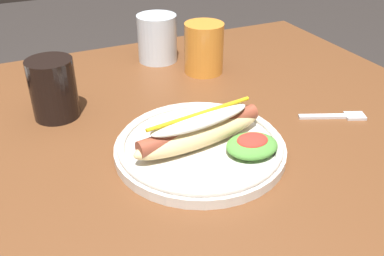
{
  "coord_description": "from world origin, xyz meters",
  "views": [
    {
      "loc": [
        -0.2,
        -0.62,
        1.13
      ],
      "look_at": [
        0.05,
        -0.07,
        0.77
      ],
      "focal_mm": 40.54,
      "sensor_mm": 36.0,
      "label": 1
    }
  ],
  "objects_px": {
    "water_cup": "(157,38)",
    "extra_cup": "(204,48)",
    "soda_cup": "(53,89)",
    "fork": "(338,116)",
    "hot_dog_plate": "(203,142)"
  },
  "relations": [
    {
      "from": "water_cup",
      "to": "extra_cup",
      "type": "height_order",
      "value": "extra_cup"
    },
    {
      "from": "soda_cup",
      "to": "extra_cup",
      "type": "bearing_deg",
      "value": 11.77
    },
    {
      "from": "soda_cup",
      "to": "extra_cup",
      "type": "xyz_separation_m",
      "value": [
        0.33,
        0.07,
        0.0
      ]
    },
    {
      "from": "soda_cup",
      "to": "extra_cup",
      "type": "distance_m",
      "value": 0.34
    },
    {
      "from": "water_cup",
      "to": "fork",
      "type": "bearing_deg",
      "value": -63.37
    },
    {
      "from": "soda_cup",
      "to": "extra_cup",
      "type": "height_order",
      "value": "same"
    },
    {
      "from": "hot_dog_plate",
      "to": "extra_cup",
      "type": "xyz_separation_m",
      "value": [
        0.14,
        0.29,
        0.03
      ]
    },
    {
      "from": "fork",
      "to": "soda_cup",
      "type": "relative_size",
      "value": 1.09
    },
    {
      "from": "hot_dog_plate",
      "to": "extra_cup",
      "type": "distance_m",
      "value": 0.33
    },
    {
      "from": "fork",
      "to": "soda_cup",
      "type": "bearing_deg",
      "value": 177.4
    },
    {
      "from": "hot_dog_plate",
      "to": "soda_cup",
      "type": "bearing_deg",
      "value": 130.11
    },
    {
      "from": "hot_dog_plate",
      "to": "water_cup",
      "type": "distance_m",
      "value": 0.4
    },
    {
      "from": "fork",
      "to": "soda_cup",
      "type": "height_order",
      "value": "soda_cup"
    },
    {
      "from": "fork",
      "to": "extra_cup",
      "type": "relative_size",
      "value": 1.09
    },
    {
      "from": "extra_cup",
      "to": "soda_cup",
      "type": "bearing_deg",
      "value": -168.23
    }
  ]
}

